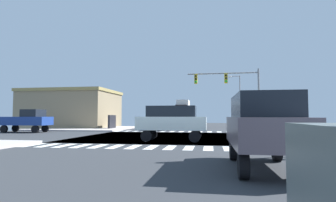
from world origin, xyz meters
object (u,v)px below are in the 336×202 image
(suv_queued_3, at_px, (166,118))
(sedan_farside_1, at_px, (179,119))
(suv_crossing_2, at_px, (262,124))
(pickup_outer_2, at_px, (27,120))
(sedan_middle_2, at_px, (165,119))
(bank_building, at_px, (72,109))
(street_lamp, at_px, (238,96))
(suv_nearside_1, at_px, (172,120))
(box_truck_trailing_1, at_px, (183,112))
(traffic_signal_mast, at_px, (230,85))

(suv_queued_3, bearing_deg, sedan_farside_1, -90.00)
(suv_crossing_2, relative_size, pickup_outer_2, 0.90)
(suv_queued_3, relative_size, sedan_middle_2, 1.07)
(bank_building, height_order, sedan_farside_1, bank_building)
(sedan_middle_2, bearing_deg, sedan_farside_1, 129.07)
(street_lamp, bearing_deg, bank_building, -167.13)
(sedan_farside_1, xyz_separation_m, suv_queued_3, (0.00, -12.99, 0.28))
(suv_nearside_1, bearing_deg, box_truck_trailing_1, 4.69)
(bank_building, relative_size, sedan_farside_1, 3.17)
(box_truck_trailing_1, bearing_deg, sedan_middle_2, 48.28)
(suv_nearside_1, height_order, sedan_farside_1, suv_nearside_1)
(bank_building, distance_m, pickup_outer_2, 11.24)
(suv_nearside_1, xyz_separation_m, suv_queued_3, (-2.80, 14.12, 0.00))
(street_lamp, distance_m, box_truck_trailing_1, 14.42)
(suv_crossing_2, height_order, pickup_outer_2, pickup_outer_2)
(street_lamp, distance_m, sedan_middle_2, 14.92)
(street_lamp, bearing_deg, pickup_outer_2, -144.03)
(suv_nearside_1, relative_size, suv_queued_3, 1.00)
(traffic_signal_mast, height_order, box_truck_trailing_1, traffic_signal_mast)
(suv_nearside_1, distance_m, sedan_middle_2, 31.35)
(bank_building, height_order, suv_nearside_1, bank_building)
(bank_building, xyz_separation_m, sedan_middle_2, (11.43, 12.71, -1.57))
(suv_nearside_1, bearing_deg, suv_queued_3, 11.22)
(suv_queued_3, distance_m, sedan_middle_2, 16.96)
(sedan_farside_1, height_order, suv_queued_3, suv_queued_3)
(pickup_outer_2, bearing_deg, sedan_farside_1, 146.54)
(street_lamp, height_order, pickup_outer_2, street_lamp)
(sedan_farside_1, bearing_deg, street_lamp, 159.71)
(bank_building, xyz_separation_m, box_truck_trailing_1, (14.43, 16.07, -0.13))
(traffic_signal_mast, bearing_deg, suv_crossing_2, -91.29)
(street_lamp, xyz_separation_m, sedan_farside_1, (-9.55, 3.53, -3.58))
(bank_building, height_order, pickup_outer_2, bank_building)
(sedan_farside_1, relative_size, suv_queued_3, 0.93)
(sedan_farside_1, relative_size, box_truck_trailing_1, 0.60)
(street_lamp, bearing_deg, sedan_farside_1, 159.71)
(box_truck_trailing_1, relative_size, sedan_middle_2, 1.67)
(sedan_middle_2, bearing_deg, street_lamp, 150.07)
(traffic_signal_mast, bearing_deg, bank_building, 161.20)
(suv_nearside_1, bearing_deg, sedan_farside_1, 5.90)
(suv_nearside_1, bearing_deg, suv_crossing_2, -154.67)
(suv_queued_3, distance_m, pickup_outer_2, 15.08)
(traffic_signal_mast, relative_size, street_lamp, 0.95)
(street_lamp, xyz_separation_m, suv_nearside_1, (-6.75, -23.58, -3.30))
(suv_queued_3, relative_size, pickup_outer_2, 0.90)
(traffic_signal_mast, relative_size, pickup_outer_2, 1.46)
(street_lamp, bearing_deg, suv_queued_3, -135.29)
(bank_building, height_order, box_truck_trailing_1, bank_building)
(suv_crossing_2, relative_size, sedan_middle_2, 1.07)
(sedan_farside_1, distance_m, suv_queued_3, 12.99)
(suv_crossing_2, bearing_deg, bank_building, 128.48)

